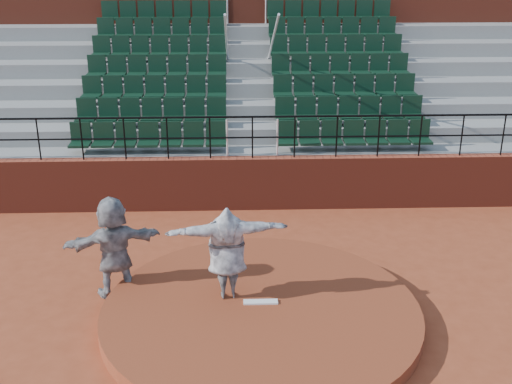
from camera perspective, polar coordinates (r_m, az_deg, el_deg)
ground at (r=11.34m, az=0.44°, el=-11.28°), size 90.00×90.00×0.00m
pitchers_mound at (r=11.28m, az=0.44°, el=-10.74°), size 5.50×5.50×0.25m
pitching_rubber at (r=11.33m, az=0.41°, el=-9.74°), size 0.60×0.15×0.03m
boundary_wall at (r=15.54m, az=-0.31°, el=0.80°), size 24.00×0.30×1.30m
wall_railing at (r=15.10m, az=-0.32°, el=5.70°), size 24.04×0.05×1.03m
seating_deck at (r=18.77m, az=-0.64°, el=7.03°), size 24.00×5.97×4.63m
press_box_facade at (r=22.28m, az=-0.91°, el=14.82°), size 24.00×3.00×7.10m
pitcher at (r=11.15m, az=-2.60°, el=-5.39°), size 2.14×0.80×1.70m
fielder at (r=11.95m, az=-12.51°, el=-4.76°), size 1.86×1.10×1.92m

